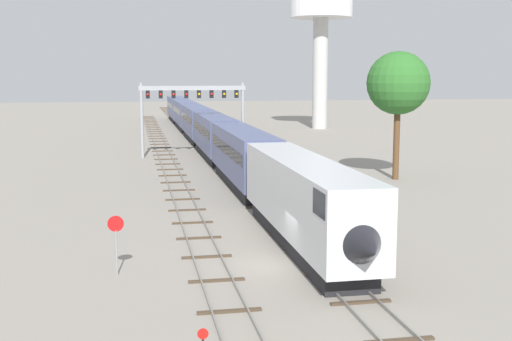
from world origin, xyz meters
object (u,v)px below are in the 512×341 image
Objects in this scene: passenger_train at (204,128)px; stop_sign at (116,237)px; water_tower at (321,9)px; trackside_tree_left at (398,84)px; signal_gantry at (193,102)px.

stop_sign is (-10.00, -53.35, -0.74)m from passenger_train.
stop_sign is at bearing -112.57° from water_tower.
trackside_tree_left is (24.19, 24.54, 6.71)m from stop_sign.
passenger_train is 54.28m from stop_sign.
trackside_tree_left is at bearing 45.42° from stop_sign.
water_tower is 88.27m from stop_sign.
water_tower is (25.38, 35.63, 14.06)m from signal_gantry.
stop_sign is at bearing -134.58° from trackside_tree_left.
water_tower is 57.11m from trackside_tree_left.
water_tower is at bearing 67.43° from stop_sign.
stop_sign is at bearing -99.97° from signal_gantry.
passenger_train is 39.30m from water_tower.
water_tower reaches higher than signal_gantry.
trackside_tree_left is (14.19, -28.81, 5.97)m from passenger_train.
passenger_train is at bearing 79.38° from stop_sign.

